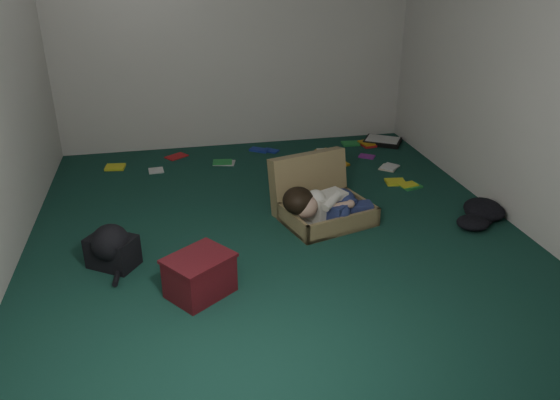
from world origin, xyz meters
name	(u,v)px	position (x,y,z in m)	size (l,w,h in m)	color
floor	(276,231)	(0.00, 0.00, 0.00)	(4.50, 4.50, 0.00)	#163F33
wall_back	(234,32)	(0.00, 2.25, 1.30)	(4.50, 4.50, 0.00)	silver
wall_front	(399,202)	(0.00, -2.25, 1.30)	(4.50, 4.50, 0.00)	silver
wall_right	(519,63)	(2.00, 0.00, 1.30)	(4.50, 4.50, 0.00)	silver
suitcase	(319,200)	(0.42, 0.19, 0.16)	(0.88, 0.87, 0.53)	#937E51
person	(326,204)	(0.42, 0.00, 0.20)	(0.80, 0.40, 0.33)	silver
maroon_bin	(200,275)	(-0.69, -0.78, 0.15)	(0.54, 0.52, 0.29)	#551117
backpack	(113,250)	(-1.29, -0.28, 0.13)	(0.43, 0.34, 0.26)	black
clothing_pile	(475,215)	(1.70, -0.20, 0.07)	(0.44, 0.36, 0.14)	black
paper_tray	(383,141)	(1.70, 1.90, 0.03)	(0.52, 0.49, 0.06)	black
book_scatter	(296,160)	(0.54, 1.55, 0.01)	(3.10, 1.57, 0.02)	yellow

